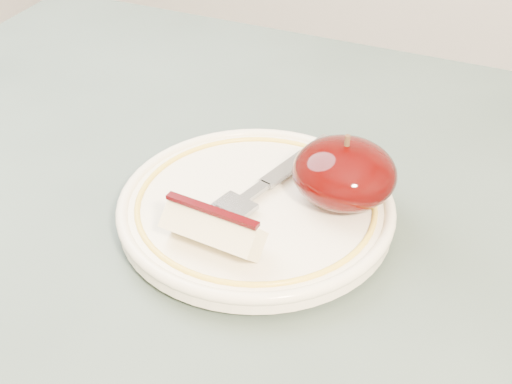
% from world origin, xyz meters
% --- Properties ---
extents(plate, '(0.20, 0.20, 0.02)m').
position_xyz_m(plate, '(-0.03, 0.12, 0.76)').
color(plate, beige).
rests_on(plate, table).
extents(apple_half, '(0.08, 0.07, 0.05)m').
position_xyz_m(apple_half, '(0.02, 0.15, 0.79)').
color(apple_half, black).
rests_on(apple_half, plate).
extents(apple_wedge, '(0.07, 0.04, 0.03)m').
position_xyz_m(apple_wedge, '(-0.04, 0.06, 0.78)').
color(apple_wedge, beige).
rests_on(apple_wedge, plate).
extents(fork, '(0.06, 0.16, 0.00)m').
position_xyz_m(fork, '(-0.03, 0.14, 0.77)').
color(fork, gray).
rests_on(fork, plate).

